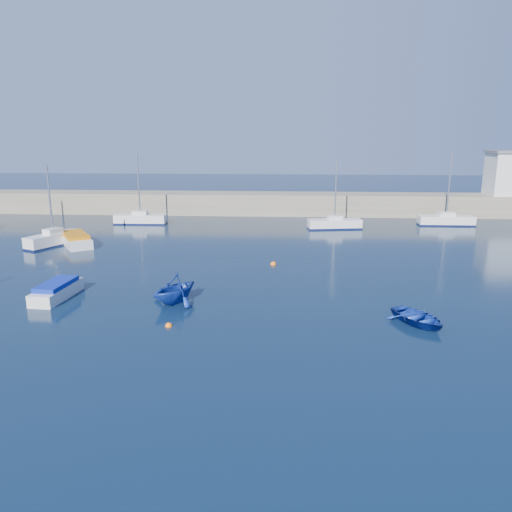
# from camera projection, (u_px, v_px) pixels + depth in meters

# --- Properties ---
(ground) EXTENTS (220.00, 220.00, 0.00)m
(ground) POSITION_uv_depth(u_px,v_px,m) (266.00, 410.00, 18.18)
(ground) COLOR #0C1D35
(ground) RESTS_ON ground
(back_wall) EXTENTS (96.00, 4.50, 2.60)m
(back_wall) POSITION_uv_depth(u_px,v_px,m) (282.00, 204.00, 62.47)
(back_wall) COLOR gray
(back_wall) RESTS_ON ground
(sailboat_3) EXTENTS (3.66, 5.43, 7.21)m
(sailboat_3) POSITION_uv_depth(u_px,v_px,m) (54.00, 239.00, 44.88)
(sailboat_3) COLOR silver
(sailboat_3) RESTS_ON ground
(sailboat_5) EXTENTS (5.72, 1.68, 7.60)m
(sailboat_5) POSITION_uv_depth(u_px,v_px,m) (140.00, 219.00, 55.78)
(sailboat_5) COLOR silver
(sailboat_5) RESTS_ON ground
(sailboat_6) EXTENTS (5.82, 2.47, 7.49)m
(sailboat_6) POSITION_uv_depth(u_px,v_px,m) (334.00, 223.00, 52.90)
(sailboat_6) COLOR silver
(sailboat_6) RESTS_ON ground
(sailboat_7) EXTENTS (5.96, 1.70, 7.88)m
(sailboat_7) POSITION_uv_depth(u_px,v_px,m) (446.00, 220.00, 54.97)
(sailboat_7) COLOR silver
(sailboat_7) RESTS_ON ground
(motorboat_1) EXTENTS (1.77, 4.26, 1.02)m
(motorboat_1) POSITION_uv_depth(u_px,v_px,m) (57.00, 290.00, 30.51)
(motorboat_1) COLOR silver
(motorboat_1) RESTS_ON ground
(motorboat_2) EXTENTS (4.64, 5.60, 1.12)m
(motorboat_2) POSITION_uv_depth(u_px,v_px,m) (75.00, 239.00, 45.02)
(motorboat_2) COLOR silver
(motorboat_2) RESTS_ON ground
(dinghy_center) EXTENTS (3.74, 4.06, 0.69)m
(dinghy_center) POSITION_uv_depth(u_px,v_px,m) (418.00, 318.00, 26.32)
(dinghy_center) COLOR #16349C
(dinghy_center) RESTS_ON ground
(dinghy_left) EXTENTS (4.26, 4.41, 1.78)m
(dinghy_left) POSITION_uv_depth(u_px,v_px,m) (174.00, 288.00, 29.53)
(dinghy_left) COLOR #16349C
(dinghy_left) RESTS_ON ground
(buoy_0) EXTENTS (0.39, 0.39, 0.39)m
(buoy_0) POSITION_uv_depth(u_px,v_px,m) (169.00, 326.00, 26.10)
(buoy_0) COLOR orange
(buoy_0) RESTS_ON ground
(buoy_3) EXTENTS (0.47, 0.47, 0.47)m
(buoy_3) POSITION_uv_depth(u_px,v_px,m) (273.00, 265.00, 38.45)
(buoy_3) COLOR orange
(buoy_3) RESTS_ON ground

